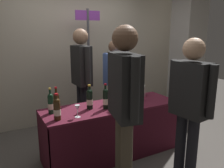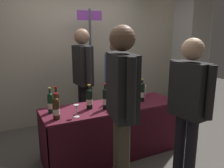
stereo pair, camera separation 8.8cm
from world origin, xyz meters
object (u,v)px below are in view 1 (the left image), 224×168
Objects in this scene: wine_glass_near_vendor at (77,108)px; vendor_presenter at (115,77)px; booth_signpost at (89,58)px; display_bottle_0 at (112,93)px; taster_foreground_right at (124,98)px; featured_wine_bottle at (105,98)px; tasting_table at (112,121)px; concrete_pillar at (188,34)px.

vendor_presenter is at bearing 43.26° from wine_glass_near_vendor.
display_bottle_0 is at bearing -94.81° from booth_signpost.
display_bottle_0 is 1.08m from booth_signpost.
taster_foreground_right is (-0.78, -1.59, 0.15)m from vendor_presenter.
vendor_presenter reaches higher than wine_glass_near_vendor.
taster_foreground_right reaches higher than wine_glass_near_vendor.
featured_wine_bottle is 2.27× the size of wine_glass_near_vendor.
featured_wine_bottle is at bearing -148.70° from tasting_table.
taster_foreground_right reaches higher than vendor_presenter.
taster_foreground_right reaches higher than tasting_table.
booth_signpost is (-1.94, 0.43, -0.41)m from concrete_pillar.
tasting_table is at bearing -116.78° from display_bottle_0.
booth_signpost is at bearing -0.41° from taster_foreground_right.
wine_glass_near_vendor is at bearing -161.47° from concrete_pillar.
taster_foreground_right is (-0.36, -0.92, 0.22)m from display_bottle_0.
display_bottle_0 reaches higher than wine_glass_near_vendor.
concrete_pillar is 1.87× the size of taster_foreground_right.
concrete_pillar is at bearing 77.72° from vendor_presenter.
featured_wine_bottle is 0.29m from display_bottle_0.
wine_glass_near_vendor is 1.45m from vendor_presenter.
display_bottle_0 is 0.19× the size of taster_foreground_right.
vendor_presenter is (0.42, 0.67, 0.07)m from display_bottle_0.
featured_wine_bottle is 0.44m from wine_glass_near_vendor.
wine_glass_near_vendor is (-0.42, -0.10, -0.03)m from featured_wine_bottle.
wine_glass_near_vendor is at bearing -153.41° from display_bottle_0.
display_bottle_0 is 1.01m from taster_foreground_right.
tasting_table is 12.70× the size of wine_glass_near_vendor.
concrete_pillar reaches higher than wine_glass_near_vendor.
concrete_pillar is at bearing -12.59° from booth_signpost.
vendor_presenter is at bearing 57.92° from display_bottle_0.
vendor_presenter is (0.63, 0.89, 0.06)m from featured_wine_bottle.
booth_signpost is (0.71, 1.32, 0.41)m from wine_glass_near_vendor.
concrete_pillar is 22.29× the size of wine_glass_near_vendor.
display_bottle_0 reaches higher than tasting_table.
concrete_pillar is 2.03m from booth_signpost.
tasting_table is 0.69m from wine_glass_near_vendor.
concrete_pillar is at bearing 18.53° from wine_glass_near_vendor.
vendor_presenter is 1.78m from taster_foreground_right.
vendor_presenter is (1.05, 0.99, 0.10)m from wine_glass_near_vendor.
vendor_presenter is (0.48, 0.80, 0.43)m from tasting_table.
taster_foreground_right is (-0.29, -0.79, 0.58)m from tasting_table.
concrete_pillar is at bearing 18.50° from tasting_table.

